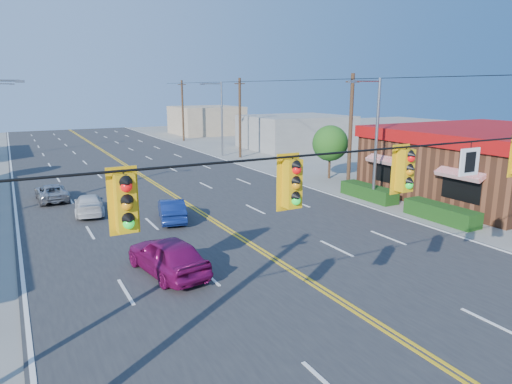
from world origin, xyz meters
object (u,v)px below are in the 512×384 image
car_silver (52,193)px  car_white (89,205)px  kfc (491,161)px  car_blue (172,211)px  signal_span (434,187)px  car_magenta (168,257)px

car_silver → car_white: bearing=108.3°
kfc → car_blue: kfc is taller
signal_span → car_blue: bearing=96.8°
signal_span → kfc: signal_span is taller
kfc → car_silver: 30.21m
kfc → car_magenta: 24.73m
car_blue → car_white: car_blue is taller
signal_span → car_magenta: size_ratio=5.36×
car_magenta → car_silver: 15.79m
car_blue → car_silver: bearing=-43.4°
car_white → car_silver: 4.89m
signal_span → kfc: (20.02, 12.00, -2.51)m
signal_span → kfc: 23.47m
signal_span → car_blue: 16.78m
car_white → car_silver: car_white is taller
car_magenta → car_white: 10.99m
car_magenta → car_white: car_magenta is taller
car_white → signal_span: bearing=114.0°
signal_span → car_magenta: (-4.46, 8.93, -4.11)m
signal_span → car_white: signal_span is taller
car_blue → car_white: (-3.87, 3.72, -0.05)m
car_silver → kfc: bearing=154.1°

